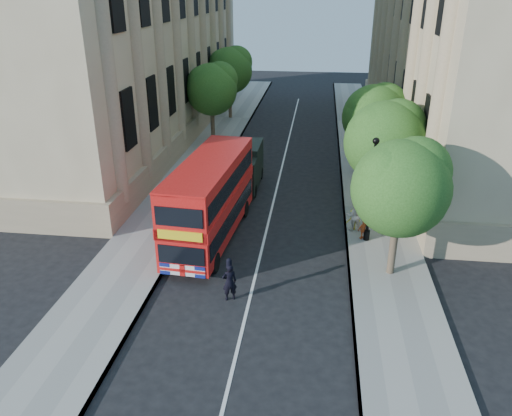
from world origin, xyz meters
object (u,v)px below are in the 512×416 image
(lamp_post, at_px, (371,194))
(police_constable, at_px, (229,282))
(double_decker_bus, at_px, (210,198))
(woman_pedestrian, at_px, (354,215))
(box_van, at_px, (244,168))

(lamp_post, bearing_deg, police_constable, -135.27)
(double_decker_bus, bearing_deg, lamp_post, 9.07)
(lamp_post, distance_m, woman_pedestrian, 1.94)
(lamp_post, distance_m, box_van, 9.63)
(police_constable, bearing_deg, double_decker_bus, -93.41)
(double_decker_bus, bearing_deg, box_van, 89.87)
(lamp_post, relative_size, woman_pedestrian, 3.12)
(double_decker_bus, bearing_deg, woman_pedestrian, 17.35)
(double_decker_bus, relative_size, box_van, 1.89)
(woman_pedestrian, bearing_deg, police_constable, 44.10)
(box_van, distance_m, woman_pedestrian, 8.45)
(lamp_post, bearing_deg, double_decker_bus, -175.32)
(box_van, bearing_deg, woman_pedestrian, -39.96)
(double_decker_bus, xyz_separation_m, police_constable, (1.81, -5.11, -1.39))
(police_constable, height_order, woman_pedestrian, woman_pedestrian)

